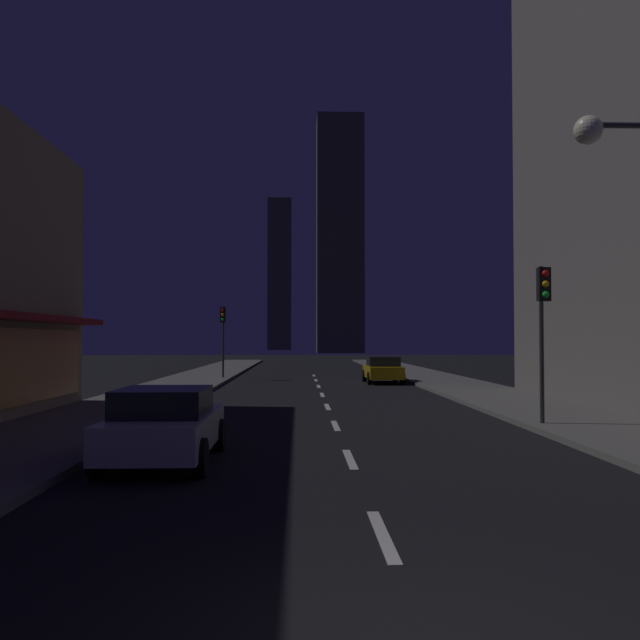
{
  "coord_description": "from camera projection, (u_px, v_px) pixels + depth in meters",
  "views": [
    {
      "loc": [
        -1.02,
        -5.03,
        2.38
      ],
      "look_at": [
        0.0,
        27.02,
        3.31
      ],
      "focal_mm": 37.92,
      "sensor_mm": 36.0,
      "label": 1
    }
  ],
  "objects": [
    {
      "name": "car_parked_far",
      "position": [
        383.0,
        370.0,
        36.94
      ],
      "size": [
        1.98,
        4.24,
        1.45
      ],
      "color": "gold",
      "rests_on": "ground"
    },
    {
      "name": "sidewalk_left",
      "position": [
        189.0,
        382.0,
        36.73
      ],
      "size": [
        4.0,
        76.0,
        0.15
      ],
      "primitive_type": "cube",
      "color": "#605E59",
      "rests_on": "ground"
    },
    {
      "name": "car_parked_near",
      "position": [
        165.0,
        425.0,
        13.0
      ],
      "size": [
        1.98,
        4.24,
        1.45
      ],
      "color": "silver",
      "rests_on": "ground"
    },
    {
      "name": "skyscraper_distant_mid",
      "position": [
        340.0,
        235.0,
        123.39
      ],
      "size": [
        8.43,
        7.76,
        43.01
      ],
      "primitive_type": "cube",
      "color": "brown",
      "rests_on": "ground"
    },
    {
      "name": "fire_hydrant_far_left",
      "position": [
        148.0,
        399.0,
        21.9
      ],
      "size": [
        0.42,
        0.3,
        0.65
      ],
      "color": "gold",
      "rests_on": "sidewalk_left"
    },
    {
      "name": "traffic_light_far_left",
      "position": [
        223.0,
        326.0,
        39.98
      ],
      "size": [
        0.32,
        0.48,
        4.2
      ],
      "color": "#2D2D2D",
      "rests_on": "sidewalk_left"
    },
    {
      "name": "lane_marking_center",
      "position": [
        327.0,
        407.0,
        23.77
      ],
      "size": [
        0.16,
        43.8,
        0.01
      ],
      "color": "silver",
      "rests_on": "ground"
    },
    {
      "name": "traffic_light_near_right",
      "position": [
        543.0,
        309.0,
        17.99
      ],
      "size": [
        0.32,
        0.48,
        4.2
      ],
      "color": "#2D2D2D",
      "rests_on": "sidewalk_right"
    },
    {
      "name": "sidewalk_right",
      "position": [
        444.0,
        381.0,
        37.18
      ],
      "size": [
        4.0,
        76.0,
        0.15
      ],
      "primitive_type": "cube",
      "color": "#605E59",
      "rests_on": "ground"
    },
    {
      "name": "street_lamp_right",
      "position": [
        629.0,
        201.0,
        13.08
      ],
      "size": [
        1.96,
        0.56,
        6.58
      ],
      "color": "#38383D",
      "rests_on": "sidewalk_right"
    },
    {
      "name": "skyscraper_distant_tall",
      "position": [
        280.0,
        275.0,
        157.3
      ],
      "size": [
        5.45,
        5.64,
        35.13
      ],
      "primitive_type": "cube",
      "color": "brown",
      "rests_on": "ground"
    },
    {
      "name": "ground_plane",
      "position": [
        317.0,
        384.0,
        36.95
      ],
      "size": [
        78.0,
        136.0,
        0.1
      ],
      "primitive_type": "cube",
      "color": "black"
    }
  ]
}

